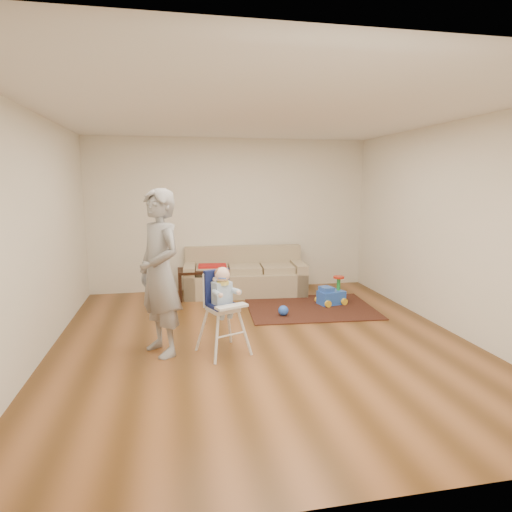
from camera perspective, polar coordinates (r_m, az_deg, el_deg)
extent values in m
plane|color=#523214|center=(5.37, 0.83, -11.30)|extent=(5.50, 5.50, 0.00)
cube|color=white|center=(7.74, -3.35, 5.46)|extent=(5.00, 0.04, 2.70)
cube|color=white|center=(5.15, -27.52, 2.19)|extent=(0.04, 5.50, 2.70)
cube|color=white|center=(6.07, 24.68, 3.40)|extent=(0.04, 5.50, 2.70)
cube|color=white|center=(5.07, 0.91, 18.51)|extent=(5.00, 5.50, 0.04)
cube|color=red|center=(7.32, -5.84, -1.32)|extent=(0.50, 0.34, 0.04)
cube|color=black|center=(6.75, 7.25, -6.86)|extent=(2.02, 1.57, 0.02)
sphere|color=blue|center=(6.29, 3.66, -7.27)|extent=(0.15, 0.15, 0.15)
cylinder|color=blue|center=(4.69, -5.03, -3.00)|extent=(0.06, 0.12, 0.01)
imported|color=gray|center=(4.88, -12.71, -2.24)|extent=(0.73, 0.81, 1.87)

